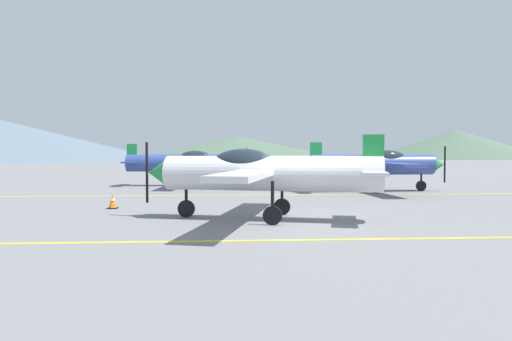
{
  "coord_description": "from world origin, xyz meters",
  "views": [
    {
      "loc": [
        -2.57,
        -14.34,
        2.16
      ],
      "look_at": [
        -1.0,
        10.0,
        1.2
      ],
      "focal_mm": 32.28,
      "sensor_mm": 36.0,
      "label": 1
    }
  ],
  "objects_px": {
    "car_sedan": "(341,169)",
    "airplane_far": "(186,162)",
    "traffic_cone_side": "(113,201)",
    "airplane_near": "(262,172)",
    "airplane_mid": "(377,164)"
  },
  "relations": [
    {
      "from": "car_sedan",
      "to": "airplane_far",
      "type": "bearing_deg",
      "value": -150.57
    },
    {
      "from": "airplane_far",
      "to": "traffic_cone_side",
      "type": "height_order",
      "value": "airplane_far"
    },
    {
      "from": "airplane_near",
      "to": "airplane_far",
      "type": "distance_m",
      "value": 15.69
    },
    {
      "from": "airplane_far",
      "to": "car_sedan",
      "type": "relative_size",
      "value": 1.99
    },
    {
      "from": "airplane_mid",
      "to": "traffic_cone_side",
      "type": "distance_m",
      "value": 14.57
    },
    {
      "from": "airplane_near",
      "to": "airplane_far",
      "type": "relative_size",
      "value": 0.99
    },
    {
      "from": "airplane_near",
      "to": "traffic_cone_side",
      "type": "bearing_deg",
      "value": 150.02
    },
    {
      "from": "airplane_far",
      "to": "car_sedan",
      "type": "height_order",
      "value": "airplane_far"
    },
    {
      "from": "airplane_near",
      "to": "airplane_mid",
      "type": "bearing_deg",
      "value": 54.81
    },
    {
      "from": "airplane_far",
      "to": "traffic_cone_side",
      "type": "xyz_separation_m",
      "value": [
        -1.74,
        -12.05,
        -1.24
      ]
    },
    {
      "from": "airplane_far",
      "to": "car_sedan",
      "type": "distance_m",
      "value": 13.73
    },
    {
      "from": "airplane_mid",
      "to": "car_sedan",
      "type": "xyz_separation_m",
      "value": [
        0.97,
        11.77,
        -0.68
      ]
    },
    {
      "from": "car_sedan",
      "to": "traffic_cone_side",
      "type": "bearing_deg",
      "value": -126.06
    },
    {
      "from": "car_sedan",
      "to": "airplane_near",
      "type": "bearing_deg",
      "value": -110.39
    },
    {
      "from": "car_sedan",
      "to": "traffic_cone_side",
      "type": "xyz_separation_m",
      "value": [
        -13.68,
        -18.79,
        -0.56
      ]
    }
  ]
}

